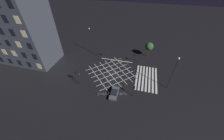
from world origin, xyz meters
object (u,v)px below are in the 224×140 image
street_lamp_east (90,38)px  street_tree_near (149,47)px  traffic_light_sw_main (134,89)px  street_lamp_west (175,68)px  waiting_car (114,93)px  traffic_light_nw_cross (79,75)px  traffic_light_ne_cross (103,51)px  traffic_light_nw_main (76,75)px  traffic_light_se_cross (136,56)px

street_lamp_east → street_tree_near: (2.64, -20.26, -2.02)m
traffic_light_sw_main → street_tree_near: 19.51m
street_lamp_west → waiting_car: size_ratio=2.22×
traffic_light_nw_cross → street_tree_near: (18.72, -17.22, 0.74)m
street_lamp_east → traffic_light_sw_main: bearing=-133.6°
street_lamp_west → street_tree_near: street_lamp_west is taller
traffic_light_nw_cross → street_tree_near: street_tree_near is taller
street_tree_near → traffic_light_nw_cross: bearing=137.4°
traffic_light_nw_cross → street_lamp_west: size_ratio=0.46×
waiting_car → street_tree_near: bearing=-20.3°
traffic_light_ne_cross → street_lamp_east: (1.95, 5.16, 3.46)m
traffic_light_nw_main → street_tree_near: (18.88, -17.92, 0.66)m
traffic_light_sw_main → traffic_light_nw_main: (0.37, 15.10, 0.68)m
traffic_light_nw_main → street_lamp_west: size_ratio=0.47×
traffic_light_sw_main → street_lamp_west: bearing=-59.4°
traffic_light_nw_main → street_tree_near: bearing=-43.5°
traffic_light_sw_main → traffic_light_ne_cross: bearing=40.0°
traffic_light_nw_cross → street_lamp_east: street_lamp_east is taller
traffic_light_se_cross → traffic_light_nw_main: (-14.08, 14.24, 0.80)m
traffic_light_se_cross → waiting_car: (-15.30, 3.75, -1.80)m
traffic_light_sw_main → waiting_car: bearing=100.4°
traffic_light_ne_cross → street_lamp_east: size_ratio=0.35×
traffic_light_se_cross → traffic_light_nw_cross: 19.43m
traffic_light_se_cross → street_tree_near: (4.80, -3.68, 1.46)m
street_lamp_east → waiting_car: 22.30m
traffic_light_nw_main → traffic_light_sw_main: bearing=-91.4°
waiting_car → street_lamp_west: bearing=-65.9°
traffic_light_sw_main → traffic_light_se_cross: bearing=3.4°
traffic_light_sw_main → traffic_light_nw_cross: 14.42m
traffic_light_sw_main → traffic_light_nw_main: size_ratio=0.78×
street_tree_near → waiting_car: 21.67m
traffic_light_nw_main → street_tree_near: 26.04m
street_lamp_east → waiting_car: street_lamp_east is taller
traffic_light_se_cross → street_tree_near: bearing=-127.4°
waiting_car → traffic_light_se_cross: bearing=-13.8°
traffic_light_se_cross → traffic_light_nw_cross: size_ratio=0.76×
street_lamp_west → street_tree_near: size_ratio=1.83×
traffic_light_ne_cross → traffic_light_sw_main: bearing=-50.0°
waiting_car → traffic_light_nw_cross: bearing=81.9°
traffic_light_se_cross → street_lamp_west: street_lamp_west is taller
traffic_light_sw_main → street_lamp_east: 24.32m
traffic_light_ne_cross → traffic_light_nw_main: bearing=-101.2°
traffic_light_nw_cross → street_tree_near: bearing=47.4°
street_tree_near → waiting_car: street_tree_near is taller
traffic_light_se_cross → traffic_light_sw_main: traffic_light_sw_main is taller
street_lamp_east → street_lamp_west: bearing=-114.2°
traffic_light_se_cross → waiting_car: size_ratio=0.76×
traffic_light_nw_main → street_tree_near: size_ratio=0.86×
traffic_light_sw_main → street_lamp_east: bearing=46.4°
street_lamp_west → street_lamp_east: bearing=65.8°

